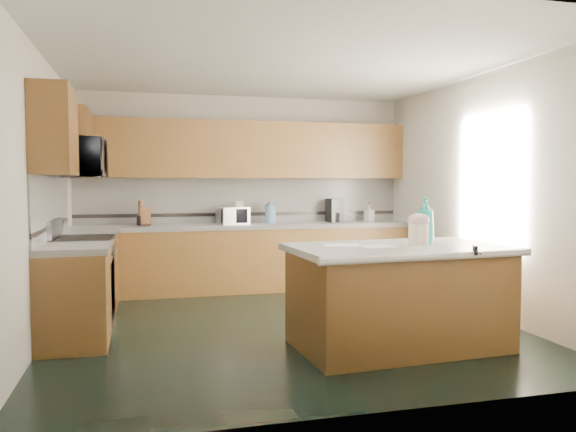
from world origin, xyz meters
name	(u,v)px	position (x,y,z in m)	size (l,w,h in m)	color
floor	(282,326)	(0.00, 0.00, 0.00)	(4.60, 4.60, 0.00)	black
ceiling	(282,62)	(0.00, 0.00, 2.70)	(4.60, 4.60, 0.00)	white
wall_back	(243,192)	(0.00, 2.32, 1.35)	(4.60, 0.04, 2.70)	beige
wall_front	(371,204)	(0.00, -2.32, 1.35)	(4.60, 0.04, 2.70)	beige
wall_left	(38,197)	(-2.32, 0.00, 1.35)	(0.04, 4.60, 2.70)	beige
wall_right	(482,195)	(2.32, 0.00, 1.35)	(0.04, 4.60, 2.70)	beige
back_base_cab	(248,259)	(0.00, 2.00, 0.43)	(4.60, 0.60, 0.86)	#341F0D
back_countertop	(248,226)	(0.00, 2.00, 0.89)	(4.60, 0.64, 0.06)	white
back_upper_cab	(246,150)	(0.00, 2.13, 1.94)	(4.60, 0.33, 0.78)	#341F0D
back_backsplash	(244,200)	(0.00, 2.29, 1.24)	(4.60, 0.02, 0.63)	silver
back_accent_band	(244,214)	(0.00, 2.28, 1.04)	(4.60, 0.01, 0.05)	black
left_base_cab_rear	(90,273)	(-2.00, 1.29, 0.43)	(0.60, 0.82, 0.86)	#341F0D
left_counter_rear	(89,234)	(-2.00, 1.29, 0.89)	(0.64, 0.82, 0.06)	white
left_base_cab_front	(74,299)	(-2.00, -0.24, 0.43)	(0.60, 0.72, 0.86)	#341F0D
left_counter_front	(73,249)	(-2.00, -0.24, 0.89)	(0.64, 0.72, 0.06)	white
left_backsplash	(52,207)	(-2.29, 0.55, 1.24)	(0.02, 2.30, 0.63)	silver
left_accent_band	(53,226)	(-2.28, 0.55, 1.04)	(0.01, 2.30, 0.05)	black
left_upper_cab_rear	(76,144)	(-2.13, 1.42, 1.94)	(0.33, 1.09, 0.78)	#341F0D
left_upper_cab_front	(54,131)	(-2.13, -0.24, 1.94)	(0.33, 0.72, 0.78)	#341F0D
range_body	(83,284)	(-2.00, 0.50, 0.44)	(0.60, 0.76, 0.88)	#B7B7BC
range_oven_door	(112,287)	(-1.71, 0.50, 0.40)	(0.02, 0.68, 0.55)	black
range_cooktop	(82,240)	(-2.00, 0.50, 0.90)	(0.62, 0.78, 0.04)	black
range_handle	(114,250)	(-1.68, 0.50, 0.78)	(0.02, 0.02, 0.66)	#B7B7BC
range_backguard	(54,228)	(-2.26, 0.50, 1.02)	(0.06, 0.76, 0.18)	#B7B7BC
microwave	(80,158)	(-2.00, 0.50, 1.73)	(0.73, 0.50, 0.41)	#B7B7BC
island_base	(398,300)	(0.83, -0.99, 0.43)	(1.81, 1.03, 0.86)	#341F0D
island_top	(399,249)	(0.83, -0.99, 0.89)	(1.91, 1.13, 0.06)	white
island_bullnose	(430,257)	(0.83, -1.55, 0.89)	(0.06, 0.06, 1.91)	white
treat_jar	(418,234)	(1.05, -0.93, 1.02)	(0.18, 0.18, 0.19)	#F2E1C7
treat_jar_lid	(419,220)	(1.05, -0.93, 1.14)	(0.20, 0.20, 0.13)	#D799A7
treat_jar_knob	(419,215)	(1.05, -0.93, 1.19)	(0.02, 0.02, 0.07)	tan
treat_jar_knob_end_l	(415,215)	(1.02, -0.93, 1.19)	(0.03, 0.03, 0.03)	tan
treat_jar_knob_end_r	(422,215)	(1.09, -0.93, 1.19)	(0.03, 0.03, 0.03)	tan
soap_bottle_island	(425,220)	(1.14, -0.90, 1.13)	(0.16, 0.17, 0.43)	#21B0AB
paper_sheet_a	(378,247)	(0.62, -1.02, 0.92)	(0.30, 0.22, 0.00)	white
paper_sheet_b	(342,245)	(0.34, -0.84, 0.92)	(0.32, 0.24, 0.00)	white
clamp_body	(475,250)	(1.25, -1.53, 0.93)	(0.03, 0.09, 0.08)	black
clamp_handle	(479,253)	(1.25, -1.59, 0.91)	(0.01, 0.01, 0.06)	black
knife_block	(146,217)	(-1.36, 2.05, 1.04)	(0.13, 0.11, 0.23)	#472814
utensil_crock	(141,220)	(-1.42, 2.08, 0.99)	(0.11, 0.11, 0.13)	black
utensil_bundle	(140,208)	(-1.42, 2.08, 1.15)	(0.06, 0.06, 0.20)	#472814
toaster_oven	(233,216)	(-0.20, 2.05, 1.04)	(0.40, 0.27, 0.23)	#B7B7BC
toaster_oven_door	(234,216)	(-0.20, 1.92, 1.04)	(0.36, 0.01, 0.19)	black
paper_towel	(239,212)	(-0.11, 2.10, 1.07)	(0.14, 0.14, 0.31)	white
paper_towel_base	(239,223)	(-0.11, 2.10, 0.93)	(0.21, 0.21, 0.01)	#B7B7BC
water_jug	(271,214)	(0.34, 2.06, 1.05)	(0.16, 0.16, 0.26)	#6795BE
water_jug_neck	(271,203)	(0.34, 2.06, 1.20)	(0.07, 0.07, 0.04)	#6795BE
coffee_maker	(335,210)	(1.29, 2.08, 1.09)	(0.20, 0.22, 0.33)	black
coffee_carafe	(336,217)	(1.29, 2.03, 0.99)	(0.14, 0.14, 0.14)	black
soap_bottle_back	(369,213)	(1.81, 2.05, 1.04)	(0.11, 0.11, 0.25)	white
soap_back_cap	(369,203)	(1.81, 2.05, 1.18)	(0.02, 0.02, 0.03)	red
window_light_proxy	(491,181)	(2.29, -0.20, 1.50)	(0.02, 1.40, 1.10)	white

